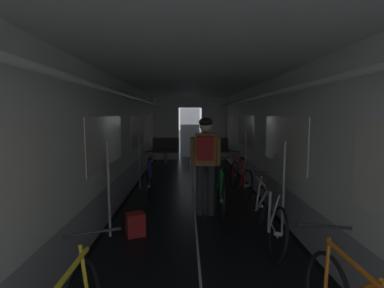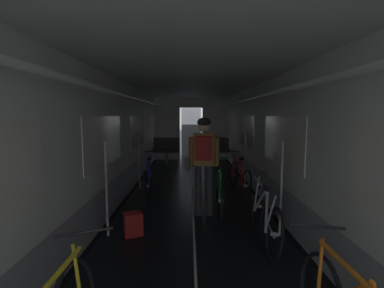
{
  "view_description": "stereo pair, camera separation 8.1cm",
  "coord_description": "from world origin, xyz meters",
  "views": [
    {
      "loc": [
        -0.15,
        -1.78,
        1.78
      ],
      "look_at": [
        0.0,
        5.44,
        1.0
      ],
      "focal_mm": 25.65,
      "sensor_mm": 36.0,
      "label": 1
    },
    {
      "loc": [
        -0.07,
        -1.78,
        1.78
      ],
      "look_at": [
        0.0,
        5.44,
        1.0
      ],
      "focal_mm": 25.65,
      "sensor_mm": 36.0,
      "label": 2
    }
  ],
  "objects": [
    {
      "name": "bicycle_red",
      "position": [
        1.04,
        4.19,
        0.38
      ],
      "size": [
        0.47,
        1.69,
        0.95
      ],
      "color": "black",
      "rests_on": "ground"
    },
    {
      "name": "bicycle_blue",
      "position": [
        -0.97,
        4.14,
        0.38
      ],
      "size": [
        0.44,
        1.69,
        0.95
      ],
      "color": "black",
      "rests_on": "ground"
    },
    {
      "name": "train_car_shell",
      "position": [
        -0.0,
        3.6,
        1.7
      ],
      "size": [
        3.14,
        12.34,
        2.57
      ],
      "color": "black",
      "rests_on": "ground"
    },
    {
      "name": "bicycle_silver",
      "position": [
        0.99,
        1.9,
        0.38
      ],
      "size": [
        0.44,
        1.7,
        0.96
      ],
      "color": "black",
      "rests_on": "ground"
    },
    {
      "name": "bench_seat_far_right",
      "position": [
        0.9,
        8.07,
        0.57
      ],
      "size": [
        0.98,
        0.51,
        0.95
      ],
      "color": "gray",
      "rests_on": "ground"
    },
    {
      "name": "bench_seat_far_left",
      "position": [
        -0.9,
        8.07,
        0.57
      ],
      "size": [
        0.98,
        0.51,
        0.95
      ],
      "color": "gray",
      "rests_on": "ground"
    },
    {
      "name": "backpack_on_floor",
      "position": [
        -0.9,
        2.11,
        0.17
      ],
      "size": [
        0.32,
        0.28,
        0.34
      ],
      "primitive_type": "cube",
      "rotation": [
        0.0,
        0.0,
        0.4
      ],
      "color": "maroon",
      "rests_on": "ground"
    },
    {
      "name": "person_cyclist_aisle",
      "position": [
        0.18,
        2.92,
        1.07
      ],
      "size": [
        0.55,
        0.41,
        1.73
      ],
      "color": "#2D2D33",
      "rests_on": "ground"
    },
    {
      "name": "bicycle_green_in_aisle",
      "position": [
        0.49,
        3.18,
        0.38
      ],
      "size": [
        0.44,
        1.69,
        0.94
      ],
      "color": "black",
      "rests_on": "ground"
    }
  ]
}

